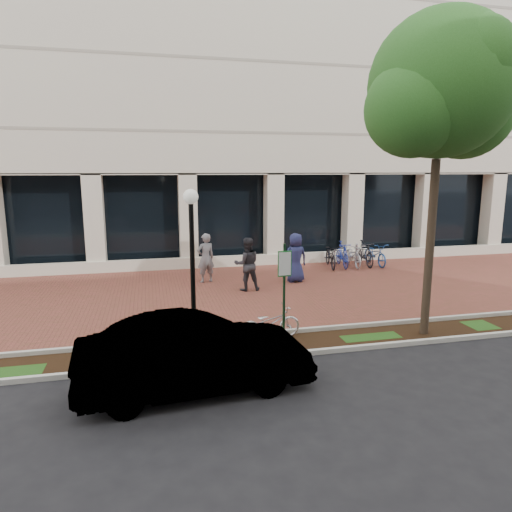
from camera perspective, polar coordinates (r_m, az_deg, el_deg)
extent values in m
plane|color=black|center=(16.76, 0.01, -4.41)|extent=(120.00, 120.00, 0.00)
cube|color=brown|center=(16.75, 0.01, -4.39)|extent=(40.00, 9.00, 0.01)
cube|color=black|center=(11.96, 5.89, -10.76)|extent=(40.00, 1.50, 0.01)
cube|color=beige|center=(12.60, 4.77, -9.33)|extent=(40.00, 0.12, 0.12)
cube|color=beige|center=(11.28, 7.17, -11.83)|extent=(40.00, 0.12, 0.12)
cube|color=beige|center=(27.12, -5.52, 22.86)|extent=(40.00, 12.00, 11.80)
cube|color=black|center=(21.78, -3.38, 4.71)|extent=(40.00, 0.15, 4.20)
cube|color=beige|center=(20.99, -2.81, -0.62)|extent=(40.00, 0.25, 0.50)
cube|color=beige|center=(21.10, -3.05, 4.52)|extent=(0.80, 0.80, 4.20)
cube|color=#14391D|center=(11.04, 3.51, -5.27)|extent=(0.05, 0.05, 2.66)
cube|color=#1B6C28|center=(10.81, 3.61, -0.97)|extent=(0.34, 0.02, 0.62)
cube|color=silver|center=(10.80, 3.63, -0.99)|extent=(0.30, 0.01, 0.56)
cylinder|color=black|center=(11.73, -7.69, -10.48)|extent=(0.28, 0.28, 0.30)
cylinder|color=black|center=(11.24, -7.90, -2.61)|extent=(0.12, 0.12, 3.60)
sphere|color=silver|center=(10.96, -8.16, 7.34)|extent=(0.36, 0.36, 0.36)
cylinder|color=#423125|center=(12.78, 20.89, 0.77)|extent=(0.22, 0.22, 4.64)
sphere|color=#1E4D18|center=(12.78, 22.18, 19.22)|extent=(3.57, 3.57, 3.57)
sphere|color=#1E4D18|center=(13.56, 24.64, 16.21)|extent=(2.50, 2.50, 2.50)
sphere|color=#1E4D18|center=(11.99, 19.08, 17.01)|extent=(2.32, 2.32, 2.32)
imported|color=silver|center=(12.01, 1.73, -8.39)|extent=(1.75, 0.80, 0.89)
imported|color=slate|center=(17.96, -6.31, -0.25)|extent=(0.82, 0.65, 1.95)
imported|color=#29282E|center=(16.66, -1.14, -1.02)|extent=(0.96, 0.75, 1.97)
imported|color=navy|center=(18.00, 4.96, -0.21)|extent=(1.01, 0.71, 1.95)
cylinder|color=#AFAFB3|center=(22.30, 12.43, 0.24)|extent=(0.11, 0.11, 0.83)
sphere|color=#AFAFB3|center=(22.22, 12.47, 1.42)|extent=(0.12, 0.12, 0.12)
imported|color=black|center=(20.95, 9.34, -0.01)|extent=(1.07, 2.09, 1.05)
imported|color=#213297|center=(21.15, 10.73, 0.20)|extent=(0.82, 1.99, 1.16)
imported|color=#B1B0B5|center=(21.39, 12.07, 0.11)|extent=(0.87, 2.05, 1.05)
imported|color=black|center=(21.62, 13.39, 0.32)|extent=(0.62, 1.96, 1.16)
imported|color=#1F4891|center=(21.88, 14.67, 0.23)|extent=(0.73, 2.01, 1.05)
cylinder|color=#AFAFB3|center=(21.41, 12.05, -0.21)|extent=(0.04, 0.04, 0.80)
imported|color=#A1A2A6|center=(9.34, -7.61, -12.12)|extent=(4.72, 1.97, 1.52)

